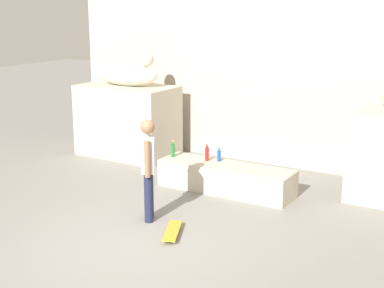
% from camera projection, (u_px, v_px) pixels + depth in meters
% --- Properties ---
extents(ground_plane, '(40.00, 40.00, 0.00)m').
position_uv_depth(ground_plane, '(127.00, 249.00, 8.26)').
color(ground_plane, gray).
extents(facade_wall, '(10.10, 0.60, 5.64)m').
position_uv_depth(facade_wall, '(281.00, 33.00, 12.08)').
color(facade_wall, '#B7AC9C').
rests_on(facade_wall, ground_plane).
extents(pedestal_left, '(2.20, 1.24, 1.61)m').
position_uv_depth(pedestal_left, '(128.00, 121.00, 13.10)').
color(pedestal_left, beige).
rests_on(pedestal_left, ground_plane).
extents(statue_reclining_left, '(1.62, 0.62, 0.78)m').
position_uv_depth(statue_reclining_left, '(128.00, 73.00, 12.81)').
color(statue_reclining_left, beige).
rests_on(statue_reclining_left, pedestal_left).
extents(ledge_block, '(2.59, 0.74, 0.51)m').
position_uv_depth(ledge_block, '(226.00, 178.00, 10.71)').
color(ledge_block, beige).
rests_on(ledge_block, ground_plane).
extents(skater, '(0.36, 0.47, 1.67)m').
position_uv_depth(skater, '(148.00, 165.00, 9.15)').
color(skater, '#1E233F').
rests_on(skater, ground_plane).
extents(skateboard, '(0.52, 0.81, 0.08)m').
position_uv_depth(skateboard, '(172.00, 231.00, 8.74)').
color(skateboard, gold).
rests_on(skateboard, ground_plane).
extents(bottle_red, '(0.07, 0.07, 0.33)m').
position_uv_depth(bottle_red, '(207.00, 154.00, 10.90)').
color(bottle_red, red).
rests_on(bottle_red, ledge_block).
extents(bottle_green, '(0.08, 0.08, 0.32)m').
position_uv_depth(bottle_green, '(173.00, 150.00, 11.18)').
color(bottle_green, '#1E722D').
rests_on(bottle_green, ledge_block).
extents(bottle_blue, '(0.07, 0.07, 0.28)m').
position_uv_depth(bottle_blue, '(219.00, 155.00, 10.88)').
color(bottle_blue, '#194C99').
rests_on(bottle_blue, ledge_block).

